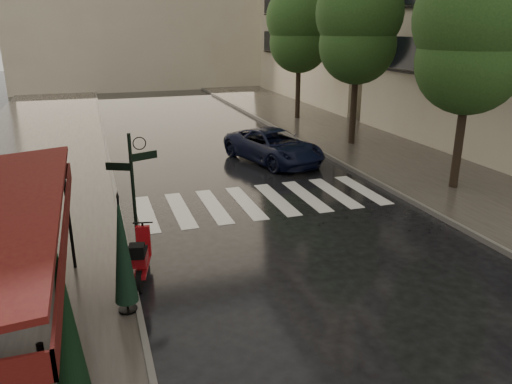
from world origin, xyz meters
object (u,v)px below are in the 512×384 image
scooter (141,258)px  parked_car (274,146)px  pedestrian_with_umbrella (37,193)px  parasol_front (65,320)px  parasol_back (123,250)px

scooter → parked_car: 10.55m
pedestrian_with_umbrella → parasol_front: parasol_front is taller
parked_car → parasol_front: bearing=-138.4°
scooter → parked_car: parked_car is taller
parasol_back → scooter: bearing=73.1°
pedestrian_with_umbrella → parked_car: bearing=40.8°
pedestrian_with_umbrella → scooter: pedestrian_with_umbrella is taller
parked_car → parasol_front: (-7.60, -12.30, 0.89)m
scooter → parasol_front: bearing=-96.9°
scooter → parked_car: (6.25, 8.50, 0.14)m
parasol_front → parasol_back: parasol_front is taller
parked_car → parasol_front: size_ratio=1.79×
parked_car → pedestrian_with_umbrella: bearing=-156.6°
parasol_back → pedestrian_with_umbrella: bearing=119.6°
parasol_front → parasol_back: 2.56m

